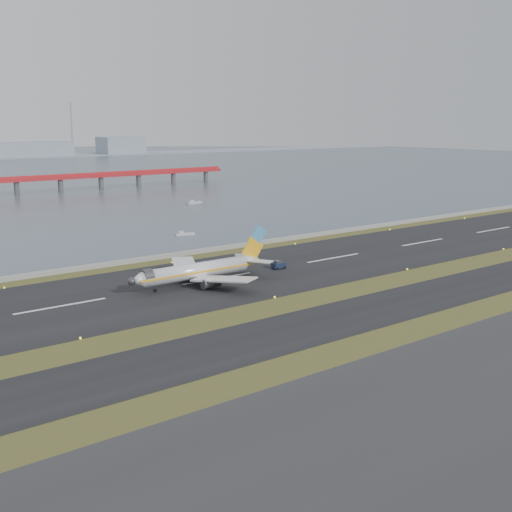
# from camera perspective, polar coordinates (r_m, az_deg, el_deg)

# --- Properties ---
(ground) EXTENTS (1000.00, 1000.00, 0.00)m
(ground) POSITION_cam_1_polar(r_m,az_deg,el_deg) (136.70, 3.66, -4.44)
(ground) COLOR #3A4418
(ground) RESTS_ON ground
(taxiway_strip) EXTENTS (1000.00, 18.00, 0.10)m
(taxiway_strip) POSITION_cam_1_polar(r_m,az_deg,el_deg) (128.31, 7.20, -5.59)
(taxiway_strip) COLOR black
(taxiway_strip) RESTS_ON ground
(runway_strip) EXTENTS (1000.00, 45.00, 0.10)m
(runway_strip) POSITION_cam_1_polar(r_m,az_deg,el_deg) (159.68, -3.43, -2.02)
(runway_strip) COLOR black
(runway_strip) RESTS_ON ground
(seawall) EXTENTS (1000.00, 2.50, 1.00)m
(seawall) POSITION_cam_1_polar(r_m,az_deg,el_deg) (184.60, -8.67, -0.09)
(seawall) COLOR gray
(seawall) RESTS_ON ground
(red_pier) EXTENTS (260.00, 5.00, 10.20)m
(red_pier) POSITION_cam_1_polar(r_m,az_deg,el_deg) (365.82, -20.55, 6.27)
(red_pier) COLOR #B21E23
(red_pier) RESTS_ON ground
(airliner) EXTENTS (38.52, 32.89, 12.80)m
(airliner) POSITION_cam_1_polar(r_m,az_deg,el_deg) (154.06, -4.91, -1.25)
(airliner) COLOR silver
(airliner) RESTS_ON ground
(pushback_tug) EXTENTS (3.64, 2.21, 2.30)m
(pushback_tug) POSITION_cam_1_polar(r_m,az_deg,el_deg) (169.77, 2.00, -0.80)
(pushback_tug) COLOR #141E38
(pushback_tug) RESTS_ON ground
(workboat_near) EXTENTS (6.85, 3.92, 1.59)m
(workboat_near) POSITION_cam_1_polar(r_m,az_deg,el_deg) (221.16, -6.38, 1.96)
(workboat_near) COLOR #B6B5BA
(workboat_near) RESTS_ON ground
(workboat_far) EXTENTS (7.66, 2.61, 1.84)m
(workboat_far) POSITION_cam_1_polar(r_m,az_deg,el_deg) (306.81, -5.57, 4.76)
(workboat_far) COLOR #B6B5BA
(workboat_far) RESTS_ON ground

